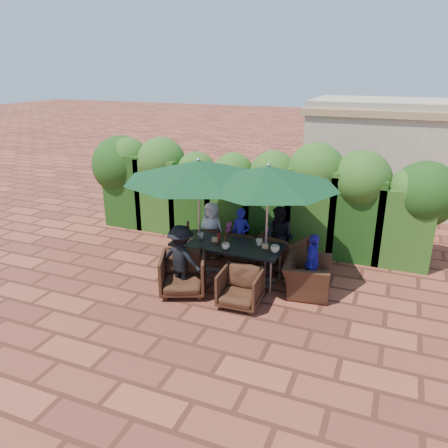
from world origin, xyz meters
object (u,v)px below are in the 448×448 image
at_px(chair_far_right, 284,250).
at_px(dining_table, 227,247).
at_px(chair_near_left, 183,272).
at_px(umbrella_right, 268,176).
at_px(chair_near_right, 240,286).
at_px(chair_far_left, 203,238).
at_px(chair_far_mid, 247,243).
at_px(umbrella_left, 198,170).
at_px(chair_end_right, 307,271).

bearing_deg(chair_far_right, dining_table, 63.19).
bearing_deg(dining_table, chair_near_left, -120.80).
distance_m(umbrella_right, chair_near_right, 2.10).
xyz_separation_m(umbrella_right, chair_near_right, (-0.16, -1.02, -1.84)).
bearing_deg(chair_far_left, chair_near_right, 106.34).
relative_size(chair_near_left, chair_near_right, 1.14).
height_order(chair_far_left, chair_far_mid, chair_far_left).
relative_size(umbrella_right, chair_far_right, 3.21).
distance_m(umbrella_left, umbrella_right, 1.42).
distance_m(dining_table, chair_far_mid, 1.05).
height_order(chair_near_left, chair_near_right, chair_near_left).
relative_size(chair_near_right, chair_end_right, 0.76).
distance_m(umbrella_right, chair_near_left, 2.44).
xyz_separation_m(chair_far_left, chair_far_right, (1.92, -0.01, 0.02)).
relative_size(umbrella_right, chair_far_left, 3.40).
height_order(chair_far_right, chair_near_left, chair_near_left).
bearing_deg(umbrella_right, chair_near_right, -98.90).
bearing_deg(umbrella_right, chair_far_right, 78.92).
height_order(umbrella_left, chair_near_left, umbrella_left).
bearing_deg(chair_near_left, chair_far_left, 80.26).
xyz_separation_m(dining_table, chair_end_right, (1.65, -0.00, -0.24)).
distance_m(umbrella_right, chair_far_mid, 2.18).
bearing_deg(umbrella_left, chair_far_mid, 54.59).
bearing_deg(chair_far_right, chair_near_right, 100.14).
bearing_deg(chair_near_left, dining_table, 36.66).
xyz_separation_m(dining_table, chair_near_left, (-0.55, -0.92, -0.24)).
xyz_separation_m(umbrella_left, chair_far_left, (-0.33, 0.88, -1.82)).
xyz_separation_m(chair_far_left, chair_near_left, (0.41, -1.82, 0.04)).
relative_size(umbrella_left, umbrella_right, 1.11).
bearing_deg(chair_far_right, umbrella_right, 98.95).
height_order(chair_near_right, chair_end_right, chair_end_right).
xyz_separation_m(umbrella_left, chair_far_right, (1.58, 0.87, -1.80)).
bearing_deg(chair_near_right, umbrella_left, 139.84).
height_order(dining_table, umbrella_right, umbrella_right).
height_order(chair_far_mid, chair_near_left, chair_near_left).
xyz_separation_m(dining_table, chair_far_mid, (0.07, 1.00, -0.29)).
relative_size(dining_table, chair_near_right, 2.98).
relative_size(umbrella_right, chair_near_left, 3.11).
height_order(chair_far_mid, chair_far_right, chair_far_right).
distance_m(umbrella_left, chair_near_left, 2.02).
bearing_deg(chair_far_left, dining_table, 112.33).
relative_size(umbrella_left, chair_near_right, 3.95).
bearing_deg(chair_end_right, chair_far_right, 30.51).
distance_m(chair_far_left, chair_near_right, 2.45).
bearing_deg(umbrella_right, umbrella_left, -178.37).
xyz_separation_m(chair_far_left, chair_far_mid, (1.03, 0.10, -0.01)).
relative_size(chair_far_left, chair_far_mid, 1.03).
relative_size(dining_table, umbrella_right, 0.84).
distance_m(chair_far_left, chair_far_mid, 1.03).
relative_size(chair_far_mid, chair_near_right, 1.01).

